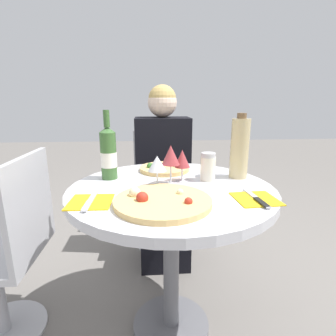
{
  "coord_description": "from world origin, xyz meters",
  "views": [
    {
      "loc": [
        -0.1,
        -1.04,
        1.07
      ],
      "look_at": [
        -0.02,
        -0.08,
        0.82
      ],
      "focal_mm": 28.0,
      "sensor_mm": 36.0,
      "label": 1
    }
  ],
  "objects_px": {
    "chair_empty_side": "(6,254)",
    "wine_bottle": "(108,153)",
    "dining_table": "(171,213)",
    "seated_diner": "(163,182)",
    "tall_carafe": "(240,148)",
    "pizza_large": "(162,201)",
    "chair_behind_diner": "(162,191)"
  },
  "relations": [
    {
      "from": "chair_empty_side",
      "to": "wine_bottle",
      "type": "relative_size",
      "value": 2.73
    },
    {
      "from": "dining_table",
      "to": "wine_bottle",
      "type": "distance_m",
      "value": 0.39
    },
    {
      "from": "seated_diner",
      "to": "tall_carafe",
      "type": "xyz_separation_m",
      "value": [
        0.32,
        -0.55,
        0.33
      ]
    },
    {
      "from": "seated_diner",
      "to": "pizza_large",
      "type": "bearing_deg",
      "value": 86.15
    },
    {
      "from": "dining_table",
      "to": "pizza_large",
      "type": "bearing_deg",
      "value": -105.38
    },
    {
      "from": "dining_table",
      "to": "tall_carafe",
      "type": "height_order",
      "value": "tall_carafe"
    },
    {
      "from": "seated_diner",
      "to": "chair_empty_side",
      "type": "relative_size",
      "value": 1.38
    },
    {
      "from": "wine_bottle",
      "to": "tall_carafe",
      "type": "bearing_deg",
      "value": -2.62
    },
    {
      "from": "pizza_large",
      "to": "wine_bottle",
      "type": "bearing_deg",
      "value": 124.23
    },
    {
      "from": "dining_table",
      "to": "chair_behind_diner",
      "type": "xyz_separation_m",
      "value": [
        0.01,
        0.81,
        -0.18
      ]
    },
    {
      "from": "dining_table",
      "to": "pizza_large",
      "type": "relative_size",
      "value": 2.5
    },
    {
      "from": "seated_diner",
      "to": "dining_table",
      "type": "bearing_deg",
      "value": 89.52
    },
    {
      "from": "chair_behind_diner",
      "to": "tall_carafe",
      "type": "bearing_deg",
      "value": 114.52
    },
    {
      "from": "seated_diner",
      "to": "wine_bottle",
      "type": "bearing_deg",
      "value": 61.85
    },
    {
      "from": "seated_diner",
      "to": "pizza_large",
      "type": "relative_size",
      "value": 3.41
    },
    {
      "from": "pizza_large",
      "to": "wine_bottle",
      "type": "relative_size",
      "value": 1.1
    },
    {
      "from": "chair_behind_diner",
      "to": "seated_diner",
      "type": "xyz_separation_m",
      "value": [
        -0.0,
        -0.15,
        0.11
      ]
    },
    {
      "from": "dining_table",
      "to": "seated_diner",
      "type": "relative_size",
      "value": 0.73
    },
    {
      "from": "pizza_large",
      "to": "wine_bottle",
      "type": "height_order",
      "value": "wine_bottle"
    },
    {
      "from": "chair_behind_diner",
      "to": "wine_bottle",
      "type": "xyz_separation_m",
      "value": [
        -0.28,
        -0.67,
        0.42
      ]
    },
    {
      "from": "pizza_large",
      "to": "wine_bottle",
      "type": "distance_m",
      "value": 0.41
    },
    {
      "from": "seated_diner",
      "to": "chair_empty_side",
      "type": "height_order",
      "value": "seated_diner"
    },
    {
      "from": "pizza_large",
      "to": "chair_behind_diner",
      "type": "bearing_deg",
      "value": 86.71
    },
    {
      "from": "seated_diner",
      "to": "wine_bottle",
      "type": "height_order",
      "value": "seated_diner"
    },
    {
      "from": "chair_behind_diner",
      "to": "wine_bottle",
      "type": "height_order",
      "value": "wine_bottle"
    },
    {
      "from": "seated_diner",
      "to": "wine_bottle",
      "type": "xyz_separation_m",
      "value": [
        -0.28,
        -0.52,
        0.31
      ]
    },
    {
      "from": "tall_carafe",
      "to": "seated_diner",
      "type": "bearing_deg",
      "value": 119.98
    },
    {
      "from": "chair_behind_diner",
      "to": "pizza_large",
      "type": "xyz_separation_m",
      "value": [
        -0.06,
        -0.99,
        0.32
      ]
    },
    {
      "from": "chair_empty_side",
      "to": "wine_bottle",
      "type": "xyz_separation_m",
      "value": [
        0.45,
        0.11,
        0.42
      ]
    },
    {
      "from": "dining_table",
      "to": "chair_behind_diner",
      "type": "relative_size",
      "value": 1.01
    },
    {
      "from": "chair_empty_side",
      "to": "pizza_large",
      "type": "bearing_deg",
      "value": -107.83
    },
    {
      "from": "seated_diner",
      "to": "chair_empty_side",
      "type": "distance_m",
      "value": 0.98
    }
  ]
}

